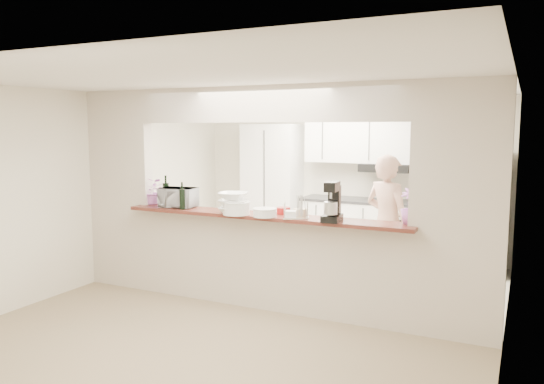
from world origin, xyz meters
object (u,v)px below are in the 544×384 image
Objects in this scene: refrigerator at (479,213)px; person at (387,224)px; toaster_oven at (178,197)px; stand_mixer at (332,203)px.

person is at bearing -124.61° from refrigerator.
stand_mixer is at bearing -12.48° from toaster_oven.
refrigerator reaches higher than stand_mixer.
person is at bearing 80.29° from stand_mixer.
person is at bearing 20.52° from toaster_oven.
person reaches higher than stand_mixer.
refrigerator is at bearing 66.68° from stand_mixer.
stand_mixer reaches higher than toaster_oven.
toaster_oven is (-3.20, -2.67, 0.36)m from refrigerator.
refrigerator reaches higher than toaster_oven.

